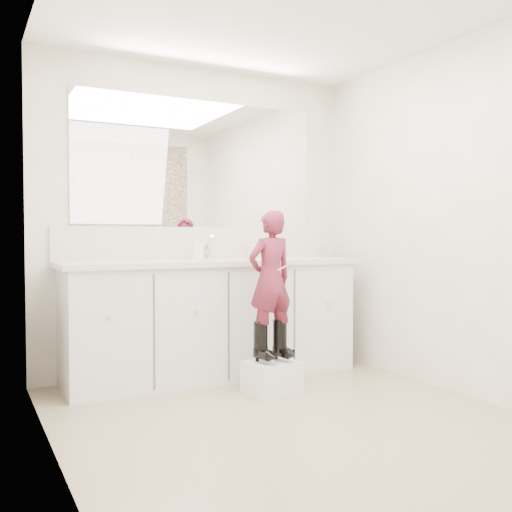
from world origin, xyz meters
TOP-DOWN VIEW (x-y plane):
  - floor at (0.00, 0.00)m, footprint 3.00×3.00m
  - wall_back at (0.00, 1.50)m, footprint 2.60×0.00m
  - wall_left at (-1.30, 0.00)m, footprint 0.00×3.00m
  - wall_right at (1.30, 0.00)m, footprint 0.00×3.00m
  - vanity_cabinet at (0.00, 1.23)m, footprint 2.20×0.55m
  - countertop at (0.00, 1.21)m, footprint 2.28×0.58m
  - backsplash at (0.00, 1.49)m, footprint 2.28×0.03m
  - mirror at (0.00, 1.49)m, footprint 2.00×0.02m
  - faucet at (0.00, 1.38)m, footprint 0.08×0.08m
  - cup at (0.33, 1.27)m, footprint 0.13×0.13m
  - soap_bottle at (-0.14, 1.25)m, footprint 0.11×0.11m
  - step_stool at (0.18, 0.63)m, footprint 0.36×0.31m
  - boot_left at (0.10, 0.65)m, footprint 0.12×0.20m
  - boot_right at (0.25, 0.65)m, footprint 0.12×0.20m
  - toddler at (0.18, 0.65)m, footprint 0.36×0.26m
  - toothbrush at (0.25, 0.57)m, footprint 0.14×0.03m

SIDE VIEW (x-z plane):
  - floor at x=0.00m, z-range 0.00..0.00m
  - step_stool at x=0.18m, z-range 0.00..0.21m
  - boot_left at x=0.10m, z-range 0.21..0.49m
  - boot_right at x=0.25m, z-range 0.21..0.49m
  - vanity_cabinet at x=0.00m, z-range 0.00..0.85m
  - toddler at x=0.18m, z-range 0.31..1.24m
  - toothbrush at x=0.25m, z-range 0.83..0.89m
  - countertop at x=0.00m, z-range 0.85..0.89m
  - faucet at x=0.00m, z-range 0.89..0.99m
  - cup at x=0.33m, z-range 0.89..1.00m
  - soap_bottle at x=-0.14m, z-range 0.89..1.09m
  - backsplash at x=0.00m, z-range 0.89..1.14m
  - wall_back at x=0.00m, z-range -0.10..2.50m
  - wall_left at x=-1.30m, z-range -0.30..2.70m
  - wall_right at x=1.30m, z-range -0.30..2.70m
  - mirror at x=0.00m, z-range 1.14..2.14m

